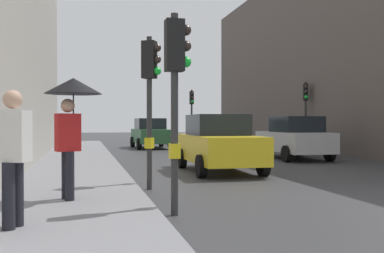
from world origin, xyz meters
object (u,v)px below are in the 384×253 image
(traffic_light_mid_street, at_px, (306,104))
(pedestrian_with_umbrella, at_px, (72,104))
(traffic_light_far_median, at_px, (192,107))
(traffic_light_near_right, at_px, (150,84))
(pedestrian_with_black_backpack, at_px, (10,150))
(car_silver_hatchback, at_px, (294,138))
(traffic_light_near_left, at_px, (176,76))
(car_yellow_taxi, at_px, (219,143))
(car_green_estate, at_px, (151,133))

(traffic_light_mid_street, relative_size, pedestrian_with_umbrella, 1.67)
(traffic_light_far_median, distance_m, pedestrian_with_umbrella, 20.95)
(traffic_light_near_right, bearing_deg, pedestrian_with_umbrella, -132.46)
(pedestrian_with_umbrella, relative_size, pedestrian_with_black_backpack, 1.21)
(car_silver_hatchback, bearing_deg, traffic_light_near_right, -136.00)
(traffic_light_near_left, relative_size, car_silver_hatchback, 0.77)
(car_yellow_taxi, xyz_separation_m, pedestrian_with_black_backpack, (-4.96, -6.88, 0.29))
(car_green_estate, distance_m, pedestrian_with_umbrella, 18.23)
(traffic_light_near_left, distance_m, traffic_light_mid_street, 16.07)
(traffic_light_mid_street, bearing_deg, pedestrian_with_umbrella, -132.63)
(car_yellow_taxi, relative_size, car_green_estate, 1.00)
(car_silver_hatchback, bearing_deg, traffic_light_mid_street, 55.15)
(traffic_light_near_left, distance_m, car_yellow_taxi, 6.60)
(car_yellow_taxi, relative_size, pedestrian_with_umbrella, 1.98)
(traffic_light_near_left, bearing_deg, traffic_light_mid_street, 54.18)
(car_yellow_taxi, bearing_deg, traffic_light_near_left, -113.57)
(traffic_light_mid_street, bearing_deg, car_yellow_taxi, -133.81)
(traffic_light_near_left, relative_size, traffic_light_mid_street, 0.92)
(traffic_light_near_left, height_order, car_yellow_taxi, traffic_light_near_left)
(traffic_light_far_median, bearing_deg, car_yellow_taxi, -100.68)
(pedestrian_with_umbrella, bearing_deg, traffic_light_near_left, -31.06)
(traffic_light_near_right, bearing_deg, car_silver_hatchback, 44.00)
(traffic_light_far_median, height_order, pedestrian_with_black_backpack, traffic_light_far_median)
(car_silver_hatchback, relative_size, pedestrian_with_black_backpack, 2.41)
(traffic_light_far_median, bearing_deg, traffic_light_near_right, -106.72)
(traffic_light_mid_street, bearing_deg, traffic_light_near_left, -125.82)
(traffic_light_far_median, xyz_separation_m, car_silver_hatchback, (1.64, -11.13, -1.64))
(traffic_light_near_right, height_order, traffic_light_near_left, traffic_light_near_right)
(pedestrian_with_black_backpack, bearing_deg, pedestrian_with_umbrella, 69.94)
(traffic_light_far_median, xyz_separation_m, car_green_estate, (-3.00, -1.96, -1.64))
(pedestrian_with_black_backpack, bearing_deg, car_silver_hatchback, 48.32)
(traffic_light_mid_street, distance_m, pedestrian_with_umbrella, 16.36)
(traffic_light_near_left, height_order, pedestrian_with_umbrella, traffic_light_near_left)
(traffic_light_mid_street, bearing_deg, car_silver_hatchback, -124.85)
(pedestrian_with_black_backpack, bearing_deg, traffic_light_mid_street, 49.88)
(pedestrian_with_umbrella, height_order, pedestrian_with_black_backpack, pedestrian_with_umbrella)
(car_green_estate, bearing_deg, traffic_light_mid_street, -39.13)
(traffic_light_near_left, xyz_separation_m, car_green_estate, (2.37, 18.76, -1.39))
(car_silver_hatchback, bearing_deg, pedestrian_with_black_backpack, -131.68)
(traffic_light_near_right, relative_size, pedestrian_with_umbrella, 1.61)
(traffic_light_far_median, height_order, car_yellow_taxi, traffic_light_far_median)
(traffic_light_near_right, xyz_separation_m, pedestrian_with_black_backpack, (-2.38, -3.78, -1.22))
(car_silver_hatchback, bearing_deg, car_yellow_taxi, -140.31)
(car_green_estate, bearing_deg, traffic_light_near_right, -98.47)
(car_silver_hatchback, height_order, car_green_estate, same)
(car_silver_hatchback, relative_size, pedestrian_with_umbrella, 1.99)
(traffic_light_near_right, xyz_separation_m, car_yellow_taxi, (2.59, 3.10, -1.50))
(traffic_light_near_left, xyz_separation_m, pedestrian_with_umbrella, (-1.67, 1.00, -0.43))
(traffic_light_far_median, relative_size, car_green_estate, 0.86)
(pedestrian_with_umbrella, xyz_separation_m, pedestrian_with_black_backpack, (-0.72, -1.96, -0.68))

